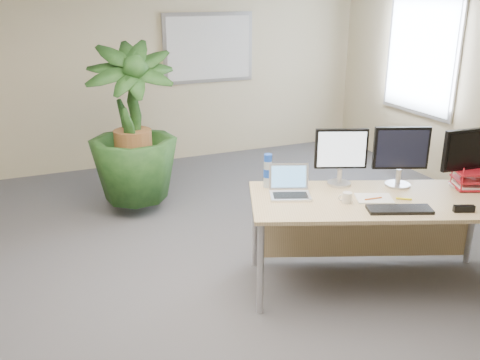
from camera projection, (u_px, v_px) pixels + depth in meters
name	position (u px, v px, depth m)	size (l,w,h in m)	color
floor	(240.00, 315.00, 4.04)	(8.00, 8.00, 0.00)	#4C4C51
back_wall	(122.00, 67.00, 7.04)	(7.00, 0.04, 2.70)	#C8B88D
whiteboard	(209.00, 48.00, 7.39)	(1.30, 0.04, 0.95)	#A1A1A5
window	(421.00, 53.00, 6.77)	(0.04, 1.30, 1.55)	#A1A1A5
desk	(374.00, 212.00, 4.35)	(2.18, 1.52, 0.77)	tan
floor_plant	(133.00, 145.00, 5.69)	(0.84, 0.84, 1.50)	#163915
monitor_left	(341.00, 153.00, 4.40)	(0.42, 0.20, 0.48)	#B9B9BE
monitor_right	(401.00, 153.00, 4.36)	(0.44, 0.21, 0.51)	#B9B9BE
monitor_dark	(466.00, 154.00, 4.35)	(0.44, 0.20, 0.49)	#B9B9BE
laptop	(290.00, 187.00, 4.26)	(0.40, 0.38, 0.23)	silver
keyboard	(400.00, 209.00, 3.95)	(0.47, 0.16, 0.03)	black
coffee_mug	(347.00, 198.00, 4.10)	(0.11, 0.07, 0.08)	silver
spiral_notebook	(374.00, 198.00, 4.18)	(0.28, 0.21, 0.01)	silver
orange_pen	(373.00, 198.00, 4.15)	(0.01, 0.01, 0.15)	#D05A17
yellow_highlighter	(404.00, 199.00, 4.17)	(0.02, 0.02, 0.12)	yellow
water_bottle	(268.00, 171.00, 4.40)	(0.07, 0.07, 0.28)	#AFC3CD
letter_tray	(473.00, 181.00, 4.39)	(0.37, 0.33, 0.14)	#A3141E
stapler	(464.00, 209.00, 3.93)	(0.15, 0.04, 0.05)	black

